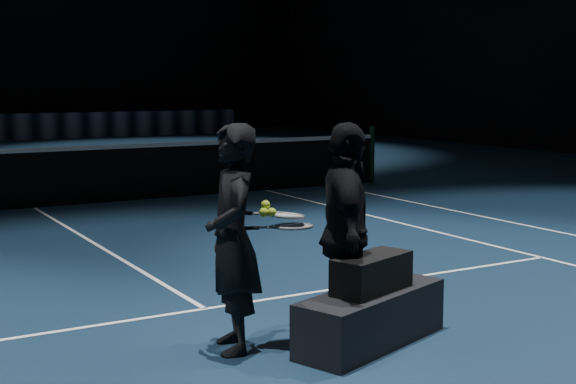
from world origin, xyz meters
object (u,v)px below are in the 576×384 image
Objects in this scene: tennis_balls at (267,210)px; player_bench at (371,318)px; racket_bag at (372,273)px; racket_upper at (286,215)px; player_b at (346,234)px; racket_lower at (293,226)px; player_a at (233,239)px.

player_bench is at bearing -24.84° from tennis_balls.
racket_bag is 0.77m from racket_upper.
racket_upper is (-0.42, 0.17, 0.15)m from player_b.
racket_bag is at bearing 0.00° from player_bench.
racket_lower is 0.23m from tennis_balls.
tennis_balls is (-0.71, 0.33, 0.49)m from racket_bag.
player_a is 2.44× the size of racket_lower.
racket_bag is 1.00× the size of racket_lower.
tennis_balls is at bearing 98.82° from player_b.
player_b is at bearing 114.63° from player_bench.
player_bench is 0.66m from player_b.
player_b is (0.81, -0.26, 0.00)m from player_a.
player_a is 0.85m from player_b.
player_b is 13.84× the size of tennis_balls.
player_a is at bearing -178.29° from racket_upper.
racket_bag is 0.92m from tennis_balls.
racket_lower is (-0.52, 0.26, 0.70)m from player_bench.
player_b is at bearing -9.08° from racket_upper.
racket_upper is 5.67× the size of tennis_balls.
racket_lower is (0.43, -0.14, 0.07)m from player_a.
player_bench is 1.01m from racket_upper.
racket_upper is 0.16m from tennis_balls.
racket_lower is at bearing 87.42° from player_a.
racket_lower reaches higher than player_bench.
player_bench is 2.00× the size of racket_lower.
tennis_balls reaches higher than racket_bag.
racket_upper is at bearing -3.96° from tennis_balls.
player_a reaches higher than player_bench.
racket_lower is 1.00× the size of racket_upper.
racket_upper is at bearing 130.60° from racket_bag.
racket_bag is 5.67× the size of tennis_balls.
racket_lower reaches higher than racket_bag.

